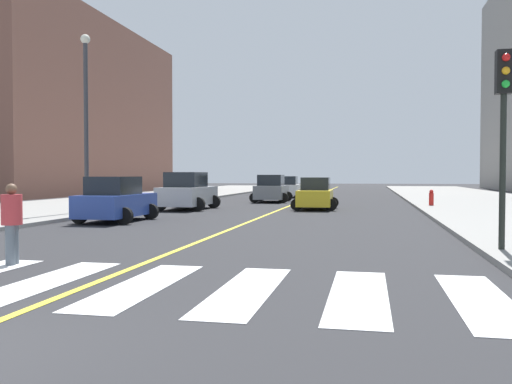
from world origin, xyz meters
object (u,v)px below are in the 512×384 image
fire_hydrant (431,198)px  street_lamp (86,109)px  car_silver_fifth (187,192)px  car_blue_third (116,201)px  traffic_light_near_corner (504,109)px  car_gray_second (271,189)px  pedestrian_crossing (12,220)px  car_white_nearest (288,188)px  car_yellow_fourth (315,194)px

fire_hydrant → street_lamp: (-16.29, -8.66, 4.35)m
fire_hydrant → car_silver_fifth: bearing=-163.0°
car_blue_third → car_silver_fifth: (0.36, 7.75, 0.10)m
traffic_light_near_corner → fire_hydrant: (0.41, 18.48, -2.80)m
car_gray_second → pedestrian_crossing: car_gray_second is taller
car_silver_fifth → pedestrian_crossing: car_silver_fifth is taller
car_white_nearest → car_silver_fifth: 16.80m
traffic_light_near_corner → car_yellow_fourth: bearing=-70.0°
street_lamp → car_white_nearest: bearing=73.4°
car_silver_fifth → pedestrian_crossing: size_ratio=2.66×
fire_hydrant → pedestrian_crossing: bearing=-116.0°
car_blue_third → pedestrian_crossing: car_blue_third is taller
car_yellow_fourth → car_blue_third: bearing=51.3°
car_silver_fifth → street_lamp: bearing=-124.3°
car_gray_second → car_yellow_fourth: (3.70, -7.26, -0.06)m
car_gray_second → car_blue_third: bearing=-103.3°
car_blue_third → traffic_light_near_corner: (12.94, -6.76, 2.54)m
car_white_nearest → car_yellow_fourth: (3.70, -14.99, -0.01)m
car_blue_third → street_lamp: bearing=134.4°
car_white_nearest → car_blue_third: (-3.39, -24.28, 0.03)m
car_gray_second → pedestrian_crossing: bearing=-93.4°
pedestrian_crossing → street_lamp: (-5.59, 13.25, 4.00)m
car_white_nearest → car_blue_third: bearing=-100.4°
fire_hydrant → street_lamp: bearing=-152.0°
car_white_nearest → fire_hydrant: 16.03m
car_gray_second → car_blue_third: 16.90m
car_white_nearest → pedestrian_crossing: bearing=-93.7°
car_blue_third → car_silver_fifth: 7.76m
car_blue_third → pedestrian_crossing: size_ratio=2.39×
car_white_nearest → car_silver_fifth: car_silver_fifth is taller
traffic_light_near_corner → fire_hydrant: 18.70m
car_gray_second → car_white_nearest: bearing=88.3°
car_gray_second → car_yellow_fourth: bearing=-64.8°
car_gray_second → street_lamp: (-6.34, -13.50, 4.06)m
car_yellow_fourth → car_gray_second: bearing=-64.3°
car_blue_third → pedestrian_crossing: bearing=-75.0°
car_silver_fifth → traffic_light_near_corner: 19.36m
car_silver_fifth → traffic_light_near_corner: traffic_light_near_corner is taller
car_white_nearest → street_lamp: street_lamp is taller
car_blue_third → car_gray_second: bearing=78.9°
car_gray_second → car_blue_third: car_gray_second is taller
car_blue_third → pedestrian_crossing: (2.64, -10.19, 0.09)m
car_white_nearest → street_lamp: 22.53m
car_blue_third → fire_hydrant: bearing=41.8°
car_yellow_fourth → pedestrian_crossing: size_ratio=2.30×
car_silver_fifth → traffic_light_near_corner: bearing=-48.2°
car_yellow_fourth → pedestrian_crossing: (-4.45, -19.49, 0.13)m
traffic_light_near_corner → pedestrian_crossing: traffic_light_near_corner is taller
car_silver_fifth → car_white_nearest: bearing=80.5°
car_gray_second → traffic_light_near_corner: bearing=-69.5°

